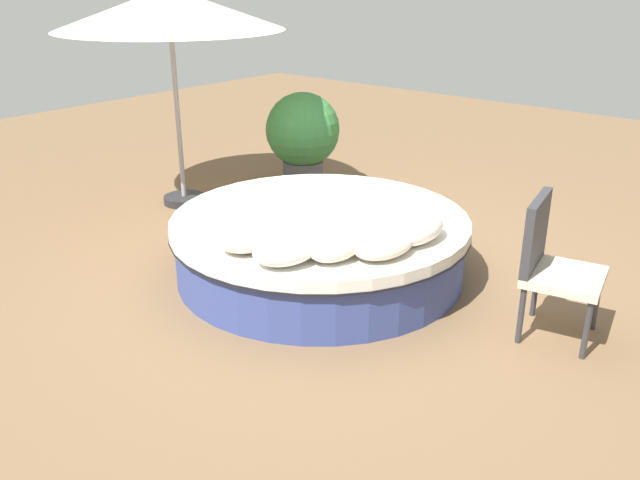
# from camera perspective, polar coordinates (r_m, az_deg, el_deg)

# --- Properties ---
(ground_plane) EXTENTS (16.00, 16.00, 0.00)m
(ground_plane) POSITION_cam_1_polar(r_m,az_deg,el_deg) (5.66, -0.00, -2.84)
(ground_plane) COLOR brown
(round_bed) EXTENTS (2.43, 2.43, 0.51)m
(round_bed) POSITION_cam_1_polar(r_m,az_deg,el_deg) (5.56, -0.00, -0.42)
(round_bed) COLOR #38478C
(round_bed) RESTS_ON ground_plane
(throw_pillow_0) EXTENTS (0.52, 0.38, 0.18)m
(throw_pillow_0) POSITION_cam_1_polar(r_m,az_deg,el_deg) (4.85, -5.92, 0.30)
(throw_pillow_0) COLOR beige
(throw_pillow_0) RESTS_ON round_bed
(throw_pillow_1) EXTENTS (0.53, 0.40, 0.19)m
(throw_pillow_1) POSITION_cam_1_polar(r_m,az_deg,el_deg) (4.63, -2.87, -0.68)
(throw_pillow_1) COLOR white
(throw_pillow_1) RESTS_ON round_bed
(throw_pillow_2) EXTENTS (0.49, 0.30, 0.19)m
(throw_pillow_2) POSITION_cam_1_polar(r_m,az_deg,el_deg) (4.67, 1.41, -0.49)
(throw_pillow_2) COLOR silver
(throw_pillow_2) RESTS_ON round_bed
(throw_pillow_3) EXTENTS (0.54, 0.35, 0.15)m
(throw_pillow_3) POSITION_cam_1_polar(r_m,az_deg,el_deg) (4.76, 5.40, -0.38)
(throw_pillow_3) COLOR beige
(throw_pillow_3) RESTS_ON round_bed
(throw_pillow_4) EXTENTS (0.55, 0.31, 0.19)m
(throw_pillow_4) POSITION_cam_1_polar(r_m,az_deg,el_deg) (4.99, 8.14, 0.88)
(throw_pillow_4) COLOR silver
(throw_pillow_4) RESTS_ON round_bed
(patio_chair) EXTENTS (0.61, 0.59, 0.98)m
(patio_chair) POSITION_cam_1_polar(r_m,az_deg,el_deg) (4.81, 18.90, -1.54)
(patio_chair) COLOR #333338
(patio_chair) RESTS_ON ground_plane
(patio_umbrella) EXTENTS (2.27, 2.27, 2.20)m
(patio_umbrella) POSITION_cam_1_polar(r_m,az_deg,el_deg) (7.10, -12.60, 18.40)
(patio_umbrella) COLOR #262628
(patio_umbrella) RESTS_ON ground_plane
(planter) EXTENTS (0.82, 0.82, 1.11)m
(planter) POSITION_cam_1_polar(r_m,az_deg,el_deg) (7.60, -1.47, 8.84)
(planter) COLOR #4C4C51
(planter) RESTS_ON ground_plane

